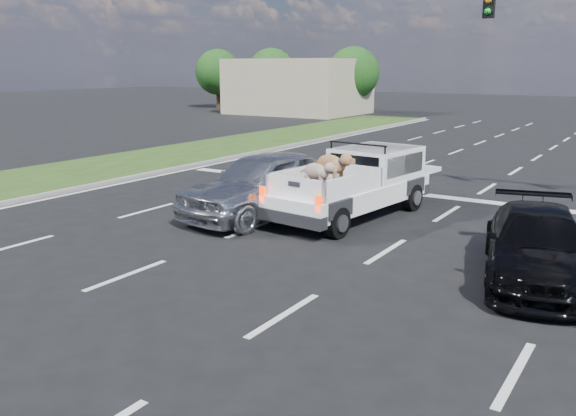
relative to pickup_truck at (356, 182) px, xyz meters
name	(u,v)px	position (x,y,z in m)	size (l,w,h in m)	color
ground	(198,294)	(0.21, -6.48, -0.89)	(160.00, 160.00, 0.00)	black
road_markings	(363,216)	(0.21, 0.09, -0.89)	(17.75, 60.00, 0.01)	silver
grass_median_left	(60,176)	(-11.29, -0.48, -0.84)	(5.00, 60.00, 0.10)	#1D3D12
curb_left	(107,182)	(-8.84, -0.48, -0.82)	(0.15, 60.00, 0.14)	gray
building_left	(298,86)	(-19.79, 29.52, 1.31)	(10.00, 8.00, 4.40)	tan
tree_far_a	(218,72)	(-29.79, 31.52, 2.39)	(4.20, 4.20, 5.40)	#332114
tree_far_b	(271,72)	(-23.79, 31.52, 2.39)	(4.20, 4.20, 5.40)	#332114
tree_far_c	(353,73)	(-15.79, 31.52, 2.39)	(4.20, 4.20, 5.40)	#332114
pickup_truck	(356,182)	(0.00, 0.00, 0.00)	(2.44, 5.29, 1.91)	black
silver_sedan	(265,184)	(-1.99, -1.24, -0.04)	(2.01, 5.00, 1.70)	#B0B2B7
black_coupe	(537,246)	(4.95, -2.61, -0.25)	(1.80, 4.43, 1.28)	black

